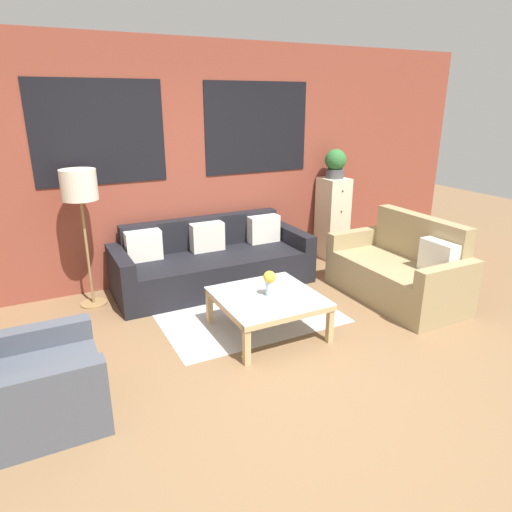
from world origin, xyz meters
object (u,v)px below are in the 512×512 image
coffee_table (267,301)px  flower_vase (269,281)px  floor_lamp (80,191)px  potted_plant (335,163)px  settee_vintage (400,272)px  drawer_cabinet (332,219)px  couch_dark (212,263)px  armchair_corner (35,385)px

coffee_table → flower_vase: size_ratio=3.80×
floor_lamp → flower_vase: 2.14m
potted_plant → flower_vase: (-1.85, -1.56, -0.80)m
settee_vintage → drawer_cabinet: bearing=84.3°
coffee_table → flower_vase: bearing=-18.5°
settee_vintage → coffee_table: bearing=-178.3°
couch_dark → settee_vintage: (1.74, -1.30, 0.03)m
coffee_table → drawer_cabinet: size_ratio=0.82×
settee_vintage → floor_lamp: size_ratio=1.05×
potted_plant → coffee_table: bearing=-140.2°
floor_lamp → potted_plant: potted_plant is taller
settee_vintage → flower_vase: size_ratio=6.35×
settee_vintage → armchair_corner: (-3.75, -0.45, -0.03)m
coffee_table → flower_vase: flower_vase is taller
drawer_cabinet → flower_vase: drawer_cabinet is taller
coffee_table → floor_lamp: (-1.40, 1.43, 0.93)m
coffee_table → armchair_corner: bearing=-168.9°
couch_dark → settee_vintage: size_ratio=1.50×
couch_dark → drawer_cabinet: 1.92m
settee_vintage → drawer_cabinet: size_ratio=1.37×
couch_dark → settee_vintage: settee_vintage is taller
couch_dark → flower_vase: bearing=-88.3°
coffee_table → drawer_cabinet: bearing=39.8°
couch_dark → armchair_corner: armchair_corner is taller
coffee_table → potted_plant: 2.63m
floor_lamp → drawer_cabinet: size_ratio=1.31×
flower_vase → coffee_table: bearing=161.5°
settee_vintage → coffee_table: 1.72m
couch_dark → flower_vase: 1.37m
settee_vintage → couch_dark: bearing=143.3°
armchair_corner → floor_lamp: bearing=71.1°
settee_vintage → potted_plant: 1.83m
settee_vintage → potted_plant: size_ratio=4.00×
potted_plant → flower_vase: potted_plant is taller
drawer_cabinet → floor_lamp: bearing=-177.7°
floor_lamp → potted_plant: 3.27m
couch_dark → potted_plant: potted_plant is taller
drawer_cabinet → potted_plant: potted_plant is taller
floor_lamp → potted_plant: size_ratio=3.82×
couch_dark → armchair_corner: 2.66m
coffee_table → couch_dark: bearing=91.0°
floor_lamp → potted_plant: bearing=2.3°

